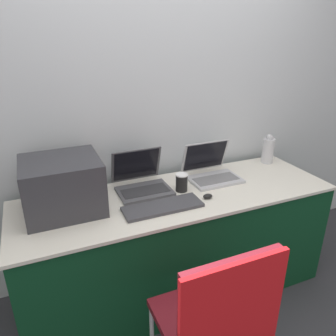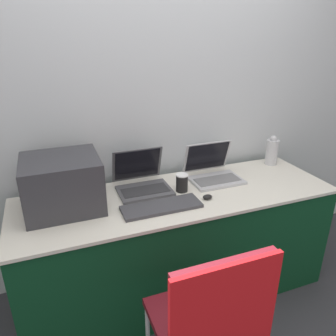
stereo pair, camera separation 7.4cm
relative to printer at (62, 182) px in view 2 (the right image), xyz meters
The scene contains 11 objects.
ground_plane 1.24m from the printer, 30.25° to the right, with size 14.00×14.00×0.00m, color #333338.
wall_back 0.85m from the printer, 25.99° to the left, with size 8.00×0.05×2.60m.
table 0.89m from the printer, ahead, with size 2.07×0.66×0.78m.
printer is the anchor object (origin of this frame).
laptop_left 0.52m from the printer, ahead, with size 0.34×0.33×0.25m.
laptop_right 1.03m from the printer, ahead, with size 0.35×0.32×0.25m.
external_keyboard 0.60m from the printer, 22.00° to the right, with size 0.48×0.17×0.02m.
coffee_cup 0.74m from the printer, ahead, with size 0.08×0.08×0.12m.
mouse 0.88m from the printer, 14.10° to the right, with size 0.06×0.04×0.03m.
metal_pitcher 1.59m from the printer, ahead, with size 0.09×0.09×0.23m.
chair 1.09m from the printer, 57.68° to the right, with size 0.50×0.43×0.92m.
Camera 2 is at (-0.73, -1.41, 1.75)m, focal length 35.00 mm.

